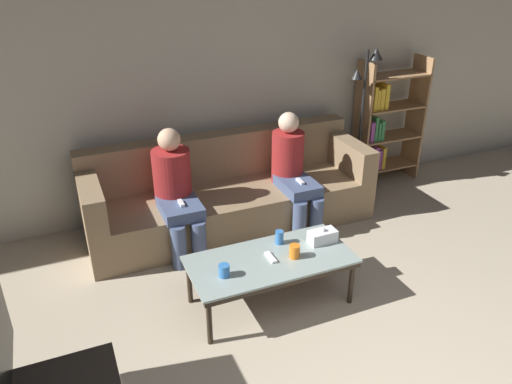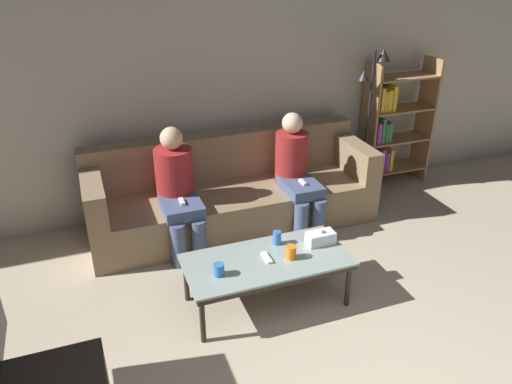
{
  "view_description": "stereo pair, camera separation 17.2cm",
  "coord_description": "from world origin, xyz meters",
  "px_view_note": "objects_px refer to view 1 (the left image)",
  "views": [
    {
      "loc": [
        -1.46,
        -1.2,
        2.53
      ],
      "look_at": [
        0.0,
        2.25,
        0.66
      ],
      "focal_mm": 35.0,
      "sensor_mm": 36.0,
      "label": 1
    },
    {
      "loc": [
        -1.3,
        -1.26,
        2.53
      ],
      "look_at": [
        0.0,
        2.25,
        0.66
      ],
      "focal_mm": 35.0,
      "sensor_mm": 36.0,
      "label": 2
    }
  ],
  "objects_px": {
    "cup_near_right": "(279,237)",
    "game_remote": "(271,257)",
    "couch": "(229,195)",
    "tissue_box": "(323,236)",
    "seated_person_mid_left": "(293,169)",
    "standing_lamp": "(363,107)",
    "bookshelf": "(382,125)",
    "cup_near_left": "(294,251)",
    "coffee_table": "(271,263)",
    "seated_person_left_end": "(176,188)",
    "cup_far_center": "(224,271)"
  },
  "relations": [
    {
      "from": "standing_lamp",
      "to": "bookshelf",
      "type": "bearing_deg",
      "value": 20.68
    },
    {
      "from": "tissue_box",
      "to": "game_remote",
      "type": "bearing_deg",
      "value": -173.54
    },
    {
      "from": "cup_near_right",
      "to": "bookshelf",
      "type": "distance_m",
      "value": 2.41
    },
    {
      "from": "couch",
      "to": "bookshelf",
      "type": "relative_size",
      "value": 1.94
    },
    {
      "from": "tissue_box",
      "to": "standing_lamp",
      "type": "relative_size",
      "value": 0.14
    },
    {
      "from": "cup_near_left",
      "to": "seated_person_mid_left",
      "type": "bearing_deg",
      "value": 64.11
    },
    {
      "from": "standing_lamp",
      "to": "seated_person_mid_left",
      "type": "xyz_separation_m",
      "value": [
        -1.0,
        -0.36,
        -0.39
      ]
    },
    {
      "from": "cup_near_right",
      "to": "game_remote",
      "type": "bearing_deg",
      "value": -132.11
    },
    {
      "from": "coffee_table",
      "to": "standing_lamp",
      "type": "height_order",
      "value": "standing_lamp"
    },
    {
      "from": "cup_near_right",
      "to": "seated_person_left_end",
      "type": "xyz_separation_m",
      "value": [
        -0.58,
        0.92,
        0.13
      ]
    },
    {
      "from": "coffee_table",
      "to": "seated_person_mid_left",
      "type": "distance_m",
      "value": 1.31
    },
    {
      "from": "tissue_box",
      "to": "seated_person_left_end",
      "type": "height_order",
      "value": "seated_person_left_end"
    },
    {
      "from": "game_remote",
      "to": "seated_person_left_end",
      "type": "height_order",
      "value": "seated_person_left_end"
    },
    {
      "from": "tissue_box",
      "to": "seated_person_mid_left",
      "type": "distance_m",
      "value": 1.05
    },
    {
      "from": "cup_near_left",
      "to": "cup_near_right",
      "type": "xyz_separation_m",
      "value": [
        -0.02,
        0.22,
        0.0
      ]
    },
    {
      "from": "seated_person_left_end",
      "to": "game_remote",
      "type": "bearing_deg",
      "value": -68.22
    },
    {
      "from": "cup_near_right",
      "to": "seated_person_left_end",
      "type": "distance_m",
      "value": 1.1
    },
    {
      "from": "tissue_box",
      "to": "seated_person_mid_left",
      "type": "xyz_separation_m",
      "value": [
        0.24,
        1.02,
        0.12
      ]
    },
    {
      "from": "coffee_table",
      "to": "bookshelf",
      "type": "bearing_deg",
      "value": 36.82
    },
    {
      "from": "cup_near_left",
      "to": "cup_near_right",
      "type": "relative_size",
      "value": 0.95
    },
    {
      "from": "coffee_table",
      "to": "game_remote",
      "type": "relative_size",
      "value": 8.32
    },
    {
      "from": "couch",
      "to": "bookshelf",
      "type": "bearing_deg",
      "value": 7.87
    },
    {
      "from": "cup_far_center",
      "to": "bookshelf",
      "type": "bearing_deg",
      "value": 33.37
    },
    {
      "from": "coffee_table",
      "to": "tissue_box",
      "type": "distance_m",
      "value": 0.49
    },
    {
      "from": "coffee_table",
      "to": "cup_near_left",
      "type": "bearing_deg",
      "value": -17.4
    },
    {
      "from": "game_remote",
      "to": "standing_lamp",
      "type": "distance_m",
      "value": 2.3
    },
    {
      "from": "game_remote",
      "to": "seated_person_left_end",
      "type": "bearing_deg",
      "value": 111.78
    },
    {
      "from": "coffee_table",
      "to": "cup_near_left",
      "type": "distance_m",
      "value": 0.2
    },
    {
      "from": "tissue_box",
      "to": "couch",
      "type": "bearing_deg",
      "value": 104.93
    },
    {
      "from": "seated_person_left_end",
      "to": "seated_person_mid_left",
      "type": "height_order",
      "value": "seated_person_mid_left"
    },
    {
      "from": "couch",
      "to": "cup_near_left",
      "type": "height_order",
      "value": "couch"
    },
    {
      "from": "cup_near_left",
      "to": "bookshelf",
      "type": "relative_size",
      "value": 0.07
    },
    {
      "from": "tissue_box",
      "to": "bookshelf",
      "type": "xyz_separation_m",
      "value": [
        1.62,
        1.52,
        0.22
      ]
    },
    {
      "from": "cup_near_right",
      "to": "seated_person_left_end",
      "type": "height_order",
      "value": "seated_person_left_end"
    },
    {
      "from": "cup_near_right",
      "to": "tissue_box",
      "type": "bearing_deg",
      "value": -19.3
    },
    {
      "from": "cup_near_right",
      "to": "cup_far_center",
      "type": "bearing_deg",
      "value": -156.35
    },
    {
      "from": "game_remote",
      "to": "bookshelf",
      "type": "distance_m",
      "value": 2.63
    },
    {
      "from": "cup_near_right",
      "to": "bookshelf",
      "type": "relative_size",
      "value": 0.08
    },
    {
      "from": "game_remote",
      "to": "standing_lamp",
      "type": "xyz_separation_m",
      "value": [
        1.72,
        1.43,
        0.56
      ]
    },
    {
      "from": "couch",
      "to": "tissue_box",
      "type": "distance_m",
      "value": 1.3
    },
    {
      "from": "game_remote",
      "to": "cup_near_right",
      "type": "bearing_deg",
      "value": 47.89
    },
    {
      "from": "couch",
      "to": "cup_near_right",
      "type": "distance_m",
      "value": 1.14
    },
    {
      "from": "cup_far_center",
      "to": "tissue_box",
      "type": "relative_size",
      "value": 0.43
    },
    {
      "from": "bookshelf",
      "to": "standing_lamp",
      "type": "distance_m",
      "value": 0.5
    },
    {
      "from": "coffee_table",
      "to": "tissue_box",
      "type": "height_order",
      "value": "tissue_box"
    },
    {
      "from": "standing_lamp",
      "to": "coffee_table",
      "type": "bearing_deg",
      "value": -140.33
    },
    {
      "from": "game_remote",
      "to": "seated_person_mid_left",
      "type": "bearing_deg",
      "value": 56.18
    },
    {
      "from": "game_remote",
      "to": "tissue_box",
      "type": "bearing_deg",
      "value": 6.46
    },
    {
      "from": "seated_person_mid_left",
      "to": "seated_person_left_end",
      "type": "bearing_deg",
      "value": 179.35
    },
    {
      "from": "couch",
      "to": "standing_lamp",
      "type": "bearing_deg",
      "value": 4.65
    }
  ]
}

